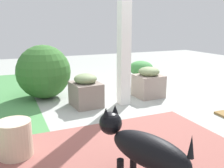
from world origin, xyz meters
TOP-DOWN VIEW (x-y plane):
  - ground_plane at (0.00, 0.00)m, footprint 12.00×12.00m
  - brick_path at (-1.19, 0.62)m, footprint 1.80×2.40m
  - porch_pillar at (0.32, -0.16)m, footprint 0.15×0.15m
  - stone_planter_nearest at (0.48, -0.68)m, footprint 0.40×0.42m
  - stone_planter_mid at (0.44, 0.37)m, footprint 0.47×0.41m
  - round_shrub at (1.07, 0.84)m, footprint 0.83×0.83m
  - terracotta_pot_broad at (1.10, -0.90)m, footprint 0.44×0.44m
  - dog at (-1.46, 0.56)m, footprint 0.76×0.44m
  - ceramic_urn at (-0.67, 1.36)m, footprint 0.29×0.29m

SIDE VIEW (x-z plane):
  - ground_plane at x=0.00m, z-range 0.00..0.00m
  - brick_path at x=-1.19m, z-range 0.00..0.02m
  - ceramic_urn at x=-0.67m, z-range 0.00..0.33m
  - stone_planter_mid at x=0.44m, z-range -0.02..0.44m
  - stone_planter_nearest at x=0.48m, z-range -0.01..0.47m
  - terracotta_pot_broad at x=1.10m, z-range 0.05..0.53m
  - dog at x=-1.46m, z-range 0.04..0.57m
  - round_shrub at x=1.07m, z-range 0.00..0.83m
  - porch_pillar at x=0.32m, z-range 0.00..2.10m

